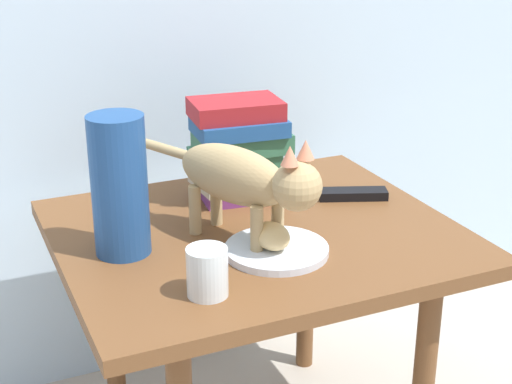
{
  "coord_description": "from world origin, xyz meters",
  "views": [
    {
      "loc": [
        -0.57,
        -1.28,
        1.17
      ],
      "look_at": [
        0.0,
        0.0,
        0.62
      ],
      "focal_mm": 53.73,
      "sensor_mm": 36.0,
      "label": 1
    }
  ],
  "objects_px": {
    "plate": "(277,250)",
    "book_stack": "(239,149)",
    "cat": "(245,178)",
    "side_table": "(256,260)",
    "bread_roll": "(272,236)",
    "green_vase": "(119,186)",
    "candle_jar": "(207,274)",
    "tv_remote": "(353,194)"
  },
  "relations": [
    {
      "from": "book_stack",
      "to": "tv_remote",
      "type": "xyz_separation_m",
      "value": [
        0.22,
        -0.12,
        -0.1
      ]
    },
    {
      "from": "cat",
      "to": "tv_remote",
      "type": "bearing_deg",
      "value": 20.78
    },
    {
      "from": "book_stack",
      "to": "green_vase",
      "type": "distance_m",
      "value": 0.36
    },
    {
      "from": "cat",
      "to": "side_table",
      "type": "bearing_deg",
      "value": 48.72
    },
    {
      "from": "side_table",
      "to": "candle_jar",
      "type": "height_order",
      "value": "candle_jar"
    },
    {
      "from": "book_stack",
      "to": "green_vase",
      "type": "bearing_deg",
      "value": -150.47
    },
    {
      "from": "cat",
      "to": "candle_jar",
      "type": "height_order",
      "value": "cat"
    },
    {
      "from": "bread_roll",
      "to": "green_vase",
      "type": "height_order",
      "value": "green_vase"
    },
    {
      "from": "bread_roll",
      "to": "candle_jar",
      "type": "xyz_separation_m",
      "value": [
        -0.16,
        -0.09,
        -0.0
      ]
    },
    {
      "from": "side_table",
      "to": "book_stack",
      "type": "xyz_separation_m",
      "value": [
        0.04,
        0.18,
        0.18
      ]
    },
    {
      "from": "side_table",
      "to": "cat",
      "type": "distance_m",
      "value": 0.21
    },
    {
      "from": "green_vase",
      "to": "candle_jar",
      "type": "distance_m",
      "value": 0.25
    },
    {
      "from": "cat",
      "to": "green_vase",
      "type": "xyz_separation_m",
      "value": [
        -0.22,
        0.06,
        -0.0
      ]
    },
    {
      "from": "green_vase",
      "to": "tv_remote",
      "type": "distance_m",
      "value": 0.55
    },
    {
      "from": "plate",
      "to": "book_stack",
      "type": "distance_m",
      "value": 0.32
    },
    {
      "from": "bread_roll",
      "to": "candle_jar",
      "type": "relative_size",
      "value": 0.94
    },
    {
      "from": "cat",
      "to": "plate",
      "type": "bearing_deg",
      "value": -61.33
    },
    {
      "from": "book_stack",
      "to": "tv_remote",
      "type": "height_order",
      "value": "book_stack"
    },
    {
      "from": "book_stack",
      "to": "green_vase",
      "type": "height_order",
      "value": "green_vase"
    },
    {
      "from": "book_stack",
      "to": "candle_jar",
      "type": "height_order",
      "value": "book_stack"
    },
    {
      "from": "plate",
      "to": "candle_jar",
      "type": "height_order",
      "value": "candle_jar"
    },
    {
      "from": "candle_jar",
      "to": "tv_remote",
      "type": "bearing_deg",
      "value": 31.94
    },
    {
      "from": "bread_roll",
      "to": "candle_jar",
      "type": "bearing_deg",
      "value": -150.27
    },
    {
      "from": "tv_remote",
      "to": "plate",
      "type": "bearing_deg",
      "value": -125.01
    },
    {
      "from": "side_table",
      "to": "plate",
      "type": "bearing_deg",
      "value": -94.6
    },
    {
      "from": "cat",
      "to": "book_stack",
      "type": "xyz_separation_m",
      "value": [
        0.09,
        0.23,
        -0.02
      ]
    },
    {
      "from": "plate",
      "to": "book_stack",
      "type": "bearing_deg",
      "value": 80.52
    },
    {
      "from": "side_table",
      "to": "bread_roll",
      "type": "relative_size",
      "value": 9.74
    },
    {
      "from": "book_stack",
      "to": "tv_remote",
      "type": "distance_m",
      "value": 0.27
    },
    {
      "from": "cat",
      "to": "book_stack",
      "type": "distance_m",
      "value": 0.25
    },
    {
      "from": "bread_roll",
      "to": "cat",
      "type": "xyz_separation_m",
      "value": [
        -0.02,
        0.07,
        0.09
      ]
    },
    {
      "from": "book_stack",
      "to": "green_vase",
      "type": "relative_size",
      "value": 0.83
    },
    {
      "from": "bread_roll",
      "to": "cat",
      "type": "distance_m",
      "value": 0.12
    },
    {
      "from": "cat",
      "to": "candle_jar",
      "type": "distance_m",
      "value": 0.23
    },
    {
      "from": "book_stack",
      "to": "candle_jar",
      "type": "distance_m",
      "value": 0.46
    },
    {
      "from": "plate",
      "to": "bread_roll",
      "type": "height_order",
      "value": "bread_roll"
    },
    {
      "from": "green_vase",
      "to": "tv_remote",
      "type": "relative_size",
      "value": 1.76
    },
    {
      "from": "bread_roll",
      "to": "cat",
      "type": "height_order",
      "value": "cat"
    },
    {
      "from": "side_table",
      "to": "cat",
      "type": "height_order",
      "value": "cat"
    },
    {
      "from": "book_stack",
      "to": "cat",
      "type": "bearing_deg",
      "value": -110.12
    },
    {
      "from": "side_table",
      "to": "plate",
      "type": "relative_size",
      "value": 4.0
    },
    {
      "from": "cat",
      "to": "green_vase",
      "type": "relative_size",
      "value": 1.67
    }
  ]
}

